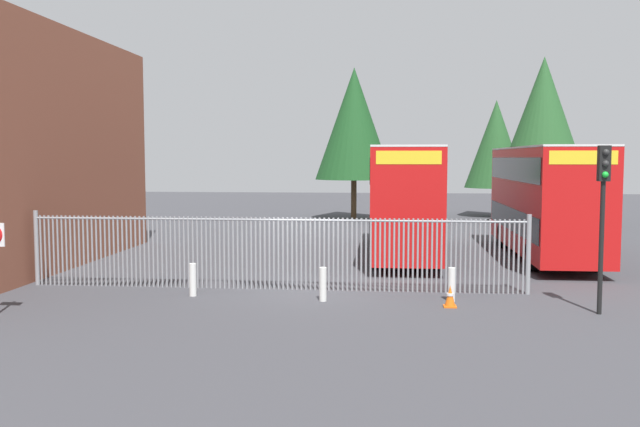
{
  "coord_description": "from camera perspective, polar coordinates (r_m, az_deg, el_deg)",
  "views": [
    {
      "loc": [
        2.42,
        -20.43,
        3.99
      ],
      "look_at": [
        0.0,
        4.0,
        2.0
      ],
      "focal_mm": 38.65,
      "sensor_mm": 36.0,
      "label": 1
    }
  ],
  "objects": [
    {
      "name": "bollard_near_left",
      "position": [
        20.3,
        -10.48,
        -5.41
      ],
      "size": [
        0.2,
        0.2,
        0.95
      ],
      "primitive_type": "cylinder",
      "color": "silver",
      "rests_on": "ground"
    },
    {
      "name": "bollard_near_right",
      "position": [
        19.57,
        10.84,
        -5.8
      ],
      "size": [
        0.2,
        0.2,
        0.95
      ],
      "primitive_type": "cylinder",
      "color": "silver",
      "rests_on": "ground"
    },
    {
      "name": "double_decker_bus_behind_fence_left",
      "position": [
        28.74,
        18.05,
        1.28
      ],
      "size": [
        2.54,
        10.81,
        4.42
      ],
      "color": "red",
      "rests_on": "ground"
    },
    {
      "name": "tree_short_side",
      "position": [
        44.85,
        2.84,
        7.43
      ],
      "size": [
        5.03,
        5.03,
        9.78
      ],
      "color": "#4C3823",
      "rests_on": "ground"
    },
    {
      "name": "palisade_fence",
      "position": [
        20.9,
        -3.85,
        -3.1
      ],
      "size": [
        15.2,
        0.14,
        2.35
      ],
      "color": "gray",
      "rests_on": "ground"
    },
    {
      "name": "tree_mid_row",
      "position": [
        48.09,
        14.35,
        5.59
      ],
      "size": [
        4.12,
        4.12,
        7.86
      ],
      "color": "#4C3823",
      "rests_on": "ground"
    },
    {
      "name": "ground_plane",
      "position": [
        28.81,
        0.78,
        -3.33
      ],
      "size": [
        100.0,
        100.0,
        0.0
      ],
      "primitive_type": "plane",
      "color": "#3D3D42"
    },
    {
      "name": "double_decker_bus_near_gate",
      "position": [
        28.09,
        7.0,
        1.4
      ],
      "size": [
        2.54,
        10.81,
        4.42
      ],
      "color": "red",
      "rests_on": "ground"
    },
    {
      "name": "traffic_light_kerbside",
      "position": [
        18.78,
        22.38,
        1.22
      ],
      "size": [
        0.28,
        0.33,
        4.3
      ],
      "color": "black",
      "rests_on": "ground"
    },
    {
      "name": "traffic_cone_by_gate",
      "position": [
        18.87,
        10.72,
        -6.76
      ],
      "size": [
        0.34,
        0.34,
        0.59
      ],
      "color": "orange",
      "rests_on": "ground"
    },
    {
      "name": "tree_tall_back",
      "position": [
        43.7,
        17.99,
        7.59
      ],
      "size": [
        5.03,
        5.03,
        10.02
      ],
      "color": "#4C3823",
      "rests_on": "ground"
    },
    {
      "name": "bollard_center_front",
      "position": [
        19.27,
        0.25,
        -5.88
      ],
      "size": [
        0.2,
        0.2,
        0.95
      ],
      "primitive_type": "cylinder",
      "color": "silver",
      "rests_on": "ground"
    }
  ]
}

